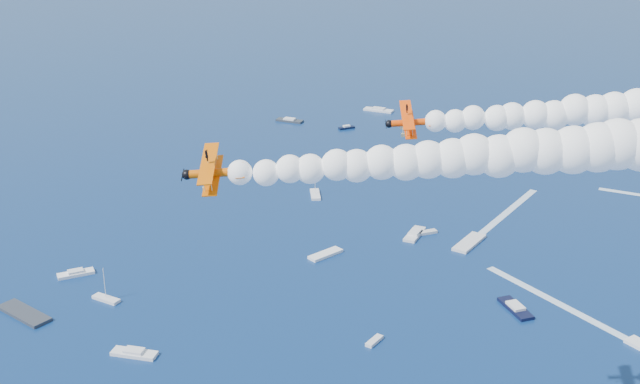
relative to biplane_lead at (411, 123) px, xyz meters
The scene contains 5 objects.
biplane_lead is the anchor object (origin of this frame).
biplane_trail 28.69m from the biplane_lead, 112.74° to the right, with size 7.18×8.06×4.85m, color #E15D04, non-canonical shape.
smoke_trail_trail 19.33m from the biplane_lead, 28.50° to the right, with size 57.92×38.34×12.05m, color white, non-canonical shape.
spectator_boats 104.35m from the biplane_lead, 102.11° to the left, with size 212.97×180.49×0.70m.
boat_wakes 118.17m from the biplane_lead, 91.19° to the left, with size 55.36×86.37×0.04m.
Camera 1 is at (51.66, -62.27, 86.59)m, focal length 46.37 mm.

